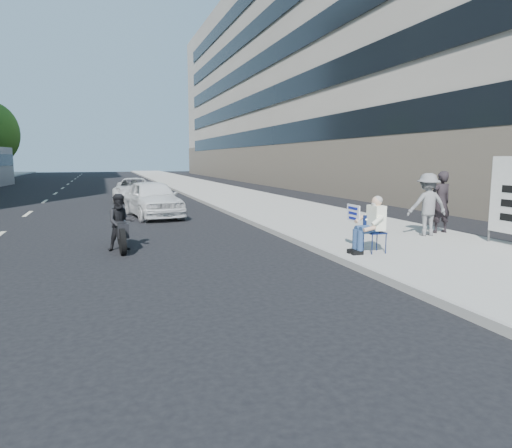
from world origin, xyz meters
name	(u,v)px	position (x,y,z in m)	size (l,w,h in m)	color
ground	(314,289)	(0.00, 0.00, 0.00)	(160.00, 160.00, 0.00)	black
near_sidewalk	(231,195)	(4.00, 20.00, 0.07)	(5.00, 120.00, 0.15)	#A9A79E
near_building	(332,75)	(17.00, 32.00, 10.00)	(14.00, 70.00, 20.00)	gray
seated_protester	(370,221)	(2.29, 1.85, 0.87)	(0.83, 1.11, 1.31)	#111D4D
jogger	(427,205)	(5.12, 3.42, 1.02)	(1.13, 0.65, 1.74)	slate
pedestrian_woman	(441,202)	(5.80, 3.69, 1.04)	(0.65, 0.43, 1.79)	black
white_sedan_near	(153,198)	(-1.60, 11.35, 0.73)	(1.73, 4.30, 1.47)	white
white_sedan_far	(134,189)	(-1.84, 18.81, 0.63)	(2.08, 4.50, 1.25)	silver
motorcycle	(121,225)	(-3.07, 4.73, 0.64)	(0.73, 2.05, 1.42)	black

